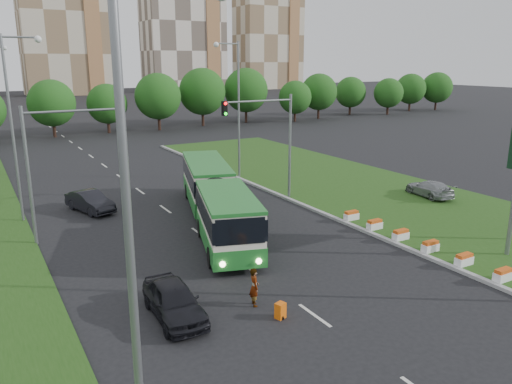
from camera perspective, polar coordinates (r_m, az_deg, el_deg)
ground at (r=27.75m, az=4.28°, el=-7.24°), size 360.00×360.00×0.00m
grass_median at (r=41.49m, az=12.94°, el=-0.01°), size 14.00×60.00×0.15m
median_kerb at (r=37.22m, az=5.05°, el=-1.35°), size 0.30×60.00×0.18m
lane_markings at (r=44.03m, az=-13.89°, el=0.68°), size 0.20×100.00×0.01m
flower_planters at (r=30.05m, az=17.72°, el=-5.26°), size 1.10×11.50×0.60m
traffic_mast_median at (r=37.07m, az=1.83°, el=6.95°), size 5.76×0.32×8.00m
traffic_mast_left at (r=30.88m, az=-21.80°, el=4.33°), size 5.76×0.32×8.00m
street_lamps at (r=33.56m, az=-9.60°, el=7.06°), size 36.00×60.00×12.00m
tree_line at (r=80.28m, az=-12.34°, el=10.21°), size 120.00×8.00×9.00m
apartment_tower_ceast at (r=174.34m, az=-21.37°, el=18.59°), size 25.00×15.00×50.00m
apartment_tower_east at (r=185.27m, az=-8.39°, el=18.65°), size 27.00×15.00×47.00m
midrise_east at (r=200.86m, az=1.40°, el=17.48°), size 24.00×14.00×40.00m
articulated_bus at (r=32.53m, az=-5.12°, el=-0.64°), size 2.74×17.60×2.90m
car_left_near at (r=21.41m, az=-9.35°, el=-12.14°), size 1.99×4.53×1.52m
car_left_far at (r=37.24m, az=-18.45°, el=-1.03°), size 2.84×4.73×1.47m
car_median at (r=41.07m, az=19.20°, el=0.39°), size 2.34×4.51×1.25m
pedestrian at (r=22.04m, az=-0.19°, el=-10.79°), size 0.57×0.72×1.73m
shopping_trolley at (r=21.28m, az=2.81°, el=-13.39°), size 0.40×0.42×0.68m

